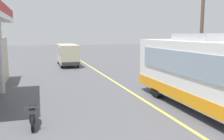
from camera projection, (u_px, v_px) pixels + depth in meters
name	position (u px, v px, depth m)	size (l,w,h in m)	color
ground	(98.00, 71.00, 24.33)	(120.00, 120.00, 0.00)	#4C4C51
lane_divider_stripe	(112.00, 80.00, 19.59)	(0.16, 50.00, 0.01)	#D8CC4C
coach_bus_main	(213.00, 77.00, 11.26)	(2.60, 11.04, 3.69)	white
minibus_opposing_lane	(67.00, 53.00, 28.60)	(2.04, 6.13, 2.44)	#BFB799
motorcycle_parked_forecourt	(33.00, 115.00, 9.88)	(0.55, 1.80, 0.92)	black
utility_pole_roadside	(202.00, 31.00, 17.49)	(1.80, 0.24, 7.41)	brown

